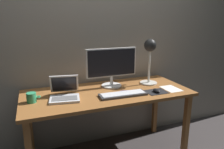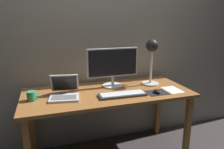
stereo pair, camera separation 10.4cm
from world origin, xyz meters
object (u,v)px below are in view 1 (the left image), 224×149
laptop (65,91)px  pen (127,91)px  desk_lamp (150,53)px  coffee_mug (32,98)px  mouse (157,90)px  keyboard_main (123,94)px  monitor (112,65)px

laptop → pen: (0.60, -0.04, -0.05)m
desk_lamp → coffee_mug: size_ratio=4.17×
desk_lamp → mouse: 0.43m
keyboard_main → desk_lamp: 0.57m
laptop → mouse: laptop is taller
keyboard_main → mouse: (0.33, -0.04, 0.01)m
coffee_mug → monitor: bearing=11.7°
monitor → laptop: bearing=-163.7°
coffee_mug → laptop: bearing=3.0°
desk_lamp → coffee_mug: 1.23m
keyboard_main → pen: (0.09, 0.10, -0.01)m
laptop → desk_lamp: desk_lamp is taller
monitor → coffee_mug: bearing=-168.3°
monitor → mouse: (0.34, -0.33, -0.20)m
mouse → pen: bearing=150.5°
keyboard_main → mouse: 0.34m
desk_lamp → pen: 0.48m
laptop → coffee_mug: 0.28m
laptop → coffee_mug: bearing=-177.0°
desk_lamp → pen: (-0.32, -0.14, -0.33)m
mouse → desk_lamp: bearing=75.1°
pen → mouse: bearing=-29.5°
coffee_mug → pen: bearing=-2.0°
keyboard_main → desk_lamp: bearing=30.6°
monitor → coffee_mug: 0.82m
coffee_mug → desk_lamp: bearing=5.3°
mouse → monitor: bearing=135.3°
coffee_mug → keyboard_main: bearing=-9.5°
desk_lamp → pen: desk_lamp is taller
keyboard_main → coffee_mug: coffee_mug is taller
monitor → desk_lamp: bearing=-7.2°
monitor → laptop: 0.55m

